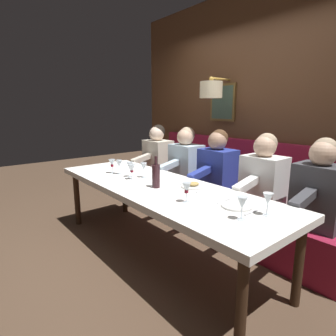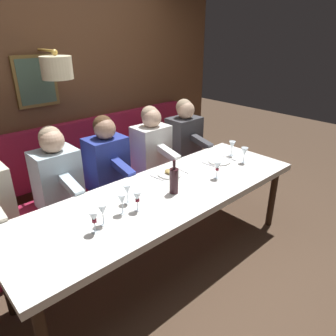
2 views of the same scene
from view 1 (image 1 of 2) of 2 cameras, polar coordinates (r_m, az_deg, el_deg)
name	(u,v)px [view 1 (image 1 of 2)]	position (r m, az deg, el deg)	size (l,w,h in m)	color
ground_plane	(159,254)	(3.01, -1.92, -17.19)	(12.00, 12.00, 0.00)	#4C3828
dining_table	(158,191)	(2.74, -2.02, -4.74)	(0.90, 2.73, 0.74)	white
banquette_bench	(217,213)	(3.47, 9.96, -9.13)	(0.52, 2.93, 0.45)	maroon
back_wall_panel	(250,117)	(3.70, 16.48, 9.94)	(0.59, 4.13, 2.90)	#51331E
diner_nearest	(320,187)	(2.72, 28.75, -3.45)	(0.60, 0.40, 0.79)	#3D3D42
diner_near	(263,175)	(2.96, 19.03, -1.43)	(0.60, 0.40, 0.79)	white
diner_middle	(217,166)	(3.31, 10.10, 0.46)	(0.60, 0.40, 0.79)	#283893
diner_far	(186,159)	(3.68, 3.67, 1.81)	(0.60, 0.40, 0.79)	silver
diner_farthest	(157,153)	(4.15, -2.18, 3.03)	(0.60, 0.40, 0.79)	beige
place_setting_0	(237,206)	(2.20, 14.01, -7.58)	(0.24, 0.31, 0.01)	silver
place_setting_1	(194,186)	(2.66, 5.30, -3.64)	(0.24, 0.31, 0.05)	silver
wine_glass_0	(112,163)	(3.25, -11.45, 0.92)	(0.07, 0.07, 0.16)	silver
wine_glass_1	(186,188)	(2.21, 3.83, -4.21)	(0.07, 0.07, 0.16)	silver
wine_glass_2	(268,199)	(2.06, 19.87, -6.12)	(0.07, 0.07, 0.16)	silver
wine_glass_3	(144,167)	(3.00, -5.01, 0.20)	(0.07, 0.07, 0.16)	silver
wine_glass_4	(130,166)	(3.05, -7.85, 0.32)	(0.07, 0.07, 0.16)	silver
wine_glass_5	(242,203)	(1.93, 15.02, -7.04)	(0.07, 0.07, 0.16)	silver
wine_glass_6	(119,164)	(3.19, -10.04, 0.79)	(0.07, 0.07, 0.16)	silver
wine_glass_7	(132,169)	(2.93, -7.46, -0.16)	(0.07, 0.07, 0.16)	silver
wine_bottle	(156,176)	(2.62, -2.50, -1.57)	(0.08, 0.08, 0.30)	#33191E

